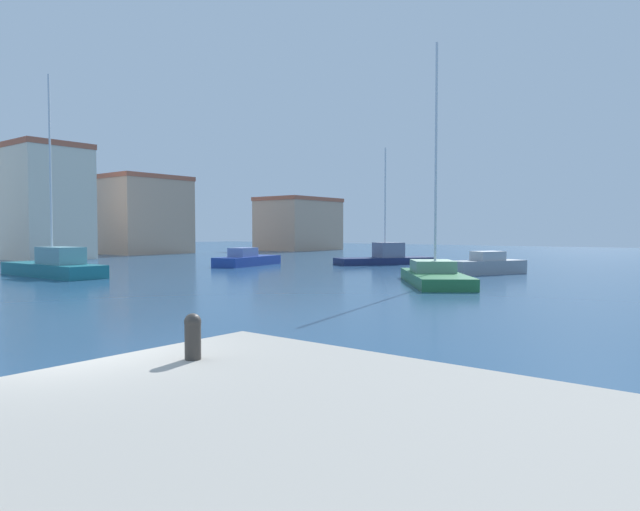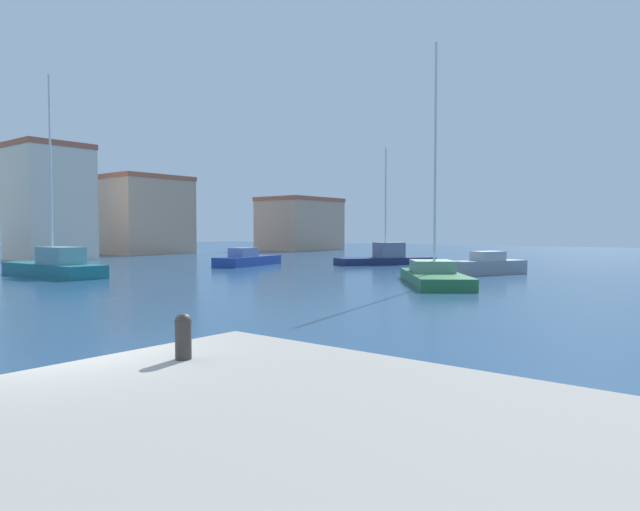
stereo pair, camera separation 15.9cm
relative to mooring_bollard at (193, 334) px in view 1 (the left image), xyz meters
The scene contains 10 objects.
water 26.17m from the mooring_bollard, 56.88° to the left, with size 160.00×160.00×0.00m, color navy.
mooring_bollard is the anchor object (origin of this frame).
sailboat_green_far_left 21.90m from the mooring_bollard, 18.91° to the left, with size 7.60×6.58×11.76m.
sailboat_navy_near_pier 37.79m from the mooring_bollard, 28.04° to the left, with size 7.95×5.99×9.12m.
sailboat_teal_inner_mooring 28.60m from the mooring_bollard, 66.99° to the left, with size 2.28×8.20×11.55m.
motorboat_blue_behind_lamppost 35.64m from the mooring_bollard, 44.74° to the left, with size 6.79×3.52×1.37m.
motorboat_grey_far_right 29.50m from the mooring_bollard, 14.81° to the left, with size 5.11×3.58×1.39m.
warehouse_block 50.60m from the mooring_bollard, 66.04° to the left, with size 6.33×6.09×10.59m.
harbor_office 60.94m from the mooring_bollard, 56.19° to the left, with size 9.17×6.84×8.94m.
waterfront_apartments 70.53m from the mooring_bollard, 39.54° to the left, with size 10.58×7.73×7.15m.
Camera 1 is at (-4.00, -7.78, 2.61)m, focal length 31.79 mm.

